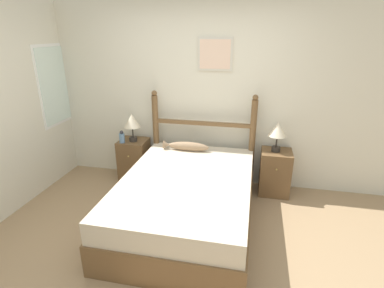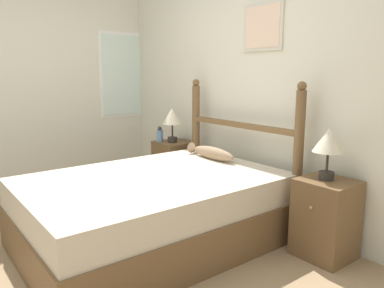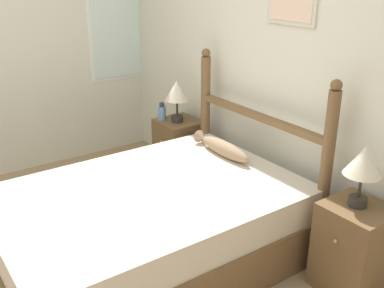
{
  "view_description": "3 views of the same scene",
  "coord_description": "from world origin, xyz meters",
  "px_view_note": "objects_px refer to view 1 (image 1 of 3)",
  "views": [
    {
      "loc": [
        0.76,
        -2.39,
        2.14
      ],
      "look_at": [
        0.02,
        1.06,
        0.8
      ],
      "focal_mm": 28.0,
      "sensor_mm": 36.0,
      "label": 1
    },
    {
      "loc": [
        2.63,
        -1.03,
        1.43
      ],
      "look_at": [
        0.14,
        0.9,
        0.83
      ],
      "focal_mm": 35.0,
      "sensor_mm": 36.0,
      "label": 2
    },
    {
      "loc": [
        2.51,
        -0.79,
        2.03
      ],
      "look_at": [
        0.01,
        0.96,
        0.81
      ],
      "focal_mm": 42.0,
      "sensor_mm": 36.0,
      "label": 3
    }
  ],
  "objects_px": {
    "nightstand_left": "(134,160)",
    "bed": "(187,200)",
    "nightstand_right": "(275,172)",
    "table_lamp_left": "(132,122)",
    "bottle": "(122,137)",
    "fish_pillow": "(186,146)",
    "table_lamp_right": "(278,131)"
  },
  "relations": [
    {
      "from": "nightstand_left",
      "to": "table_lamp_right",
      "type": "distance_m",
      "value": 2.13
    },
    {
      "from": "bed",
      "to": "table_lamp_right",
      "type": "height_order",
      "value": "table_lamp_right"
    },
    {
      "from": "bottle",
      "to": "nightstand_left",
      "type": "bearing_deg",
      "value": 46.19
    },
    {
      "from": "nightstand_right",
      "to": "bottle",
      "type": "height_order",
      "value": "bottle"
    },
    {
      "from": "bed",
      "to": "nightstand_right",
      "type": "bearing_deg",
      "value": 42.15
    },
    {
      "from": "fish_pillow",
      "to": "nightstand_left",
      "type": "bearing_deg",
      "value": 171.33
    },
    {
      "from": "nightstand_left",
      "to": "bottle",
      "type": "height_order",
      "value": "bottle"
    },
    {
      "from": "nightstand_left",
      "to": "table_lamp_left",
      "type": "height_order",
      "value": "table_lamp_left"
    },
    {
      "from": "fish_pillow",
      "to": "nightstand_right",
      "type": "bearing_deg",
      "value": 5.95
    },
    {
      "from": "bed",
      "to": "table_lamp_left",
      "type": "height_order",
      "value": "table_lamp_left"
    },
    {
      "from": "bed",
      "to": "table_lamp_left",
      "type": "relative_size",
      "value": 5.2
    },
    {
      "from": "fish_pillow",
      "to": "table_lamp_right",
      "type": "bearing_deg",
      "value": 6.07
    },
    {
      "from": "bed",
      "to": "nightstand_left",
      "type": "bearing_deg",
      "value": 137.85
    },
    {
      "from": "bed",
      "to": "table_lamp_left",
      "type": "bearing_deg",
      "value": 138.19
    },
    {
      "from": "table_lamp_left",
      "to": "bottle",
      "type": "relative_size",
      "value": 2.22
    },
    {
      "from": "table_lamp_right",
      "to": "fish_pillow",
      "type": "bearing_deg",
      "value": -173.93
    },
    {
      "from": "bed",
      "to": "fish_pillow",
      "type": "xyz_separation_m",
      "value": [
        -0.19,
        0.81,
        0.36
      ]
    },
    {
      "from": "nightstand_left",
      "to": "table_lamp_left",
      "type": "relative_size",
      "value": 1.54
    },
    {
      "from": "nightstand_left",
      "to": "bed",
      "type": "bearing_deg",
      "value": -42.15
    },
    {
      "from": "bottle",
      "to": "bed",
      "type": "bearing_deg",
      "value": -35.45
    },
    {
      "from": "bed",
      "to": "fish_pillow",
      "type": "height_order",
      "value": "fish_pillow"
    },
    {
      "from": "table_lamp_left",
      "to": "fish_pillow",
      "type": "xyz_separation_m",
      "value": [
        0.82,
        -0.1,
        -0.26
      ]
    },
    {
      "from": "bed",
      "to": "nightstand_left",
      "type": "height_order",
      "value": "nightstand_left"
    },
    {
      "from": "table_lamp_right",
      "to": "bed",
      "type": "bearing_deg",
      "value": -137.25
    },
    {
      "from": "bed",
      "to": "table_lamp_right",
      "type": "xyz_separation_m",
      "value": [
        1.01,
        0.93,
        0.62
      ]
    },
    {
      "from": "bottle",
      "to": "fish_pillow",
      "type": "xyz_separation_m",
      "value": [
        0.95,
        -0.01,
        -0.06
      ]
    },
    {
      "from": "nightstand_right",
      "to": "bottle",
      "type": "relative_size",
      "value": 3.42
    },
    {
      "from": "table_lamp_right",
      "to": "nightstand_right",
      "type": "bearing_deg",
      "value": -1.44
    },
    {
      "from": "nightstand_left",
      "to": "nightstand_right",
      "type": "relative_size",
      "value": 1.0
    },
    {
      "from": "nightstand_left",
      "to": "nightstand_right",
      "type": "height_order",
      "value": "same"
    },
    {
      "from": "table_lamp_left",
      "to": "table_lamp_right",
      "type": "height_order",
      "value": "same"
    },
    {
      "from": "nightstand_right",
      "to": "nightstand_left",
      "type": "bearing_deg",
      "value": 180.0
    }
  ]
}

